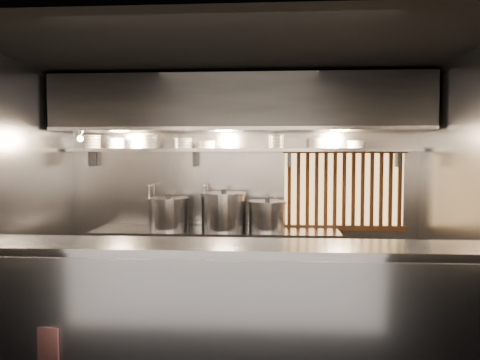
# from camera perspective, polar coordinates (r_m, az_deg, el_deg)

# --- Properties ---
(floor) EXTENTS (4.50, 4.50, 0.00)m
(floor) POSITION_cam_1_polar(r_m,az_deg,el_deg) (4.92, -0.87, -18.65)
(floor) COLOR black
(floor) RESTS_ON ground
(ceiling) EXTENTS (4.50, 4.50, 0.00)m
(ceiling) POSITION_cam_1_polar(r_m,az_deg,el_deg) (4.67, -0.91, 15.18)
(ceiling) COLOR black
(ceiling) RESTS_ON wall_back
(wall_back) EXTENTS (4.50, 0.00, 4.50)m
(wall_back) POSITION_cam_1_polar(r_m,az_deg,el_deg) (6.08, 0.26, -0.87)
(wall_back) COLOR gray
(wall_back) RESTS_ON floor
(wall_left) EXTENTS (0.00, 3.00, 3.00)m
(wall_left) POSITION_cam_1_polar(r_m,az_deg,el_deg) (5.27, -26.08, -1.82)
(wall_left) COLOR gray
(wall_left) RESTS_ON floor
(wall_right) EXTENTS (0.00, 3.00, 3.00)m
(wall_right) POSITION_cam_1_polar(r_m,az_deg,el_deg) (4.94, 26.11, -2.13)
(wall_right) COLOR gray
(wall_right) RESTS_ON floor
(serving_counter) EXTENTS (4.50, 0.56, 1.13)m
(serving_counter) POSITION_cam_1_polar(r_m,az_deg,el_deg) (3.83, -2.10, -16.10)
(serving_counter) COLOR #9F9FA5
(serving_counter) RESTS_ON floor
(cooking_bench) EXTENTS (3.00, 0.70, 0.90)m
(cooking_bench) POSITION_cam_1_polar(r_m,az_deg,el_deg) (5.89, -2.93, -10.38)
(cooking_bench) COLOR #9F9FA5
(cooking_bench) RESTS_ON floor
(bowl_shelf) EXTENTS (4.40, 0.34, 0.04)m
(bowl_shelf) POSITION_cam_1_polar(r_m,az_deg,el_deg) (5.88, 0.16, 3.67)
(bowl_shelf) COLOR #9F9FA5
(bowl_shelf) RESTS_ON wall_back
(exhaust_hood) EXTENTS (4.40, 0.81, 0.65)m
(exhaust_hood) POSITION_cam_1_polar(r_m,az_deg,el_deg) (5.69, 0.02, 9.17)
(exhaust_hood) COLOR #2D2D30
(exhaust_hood) RESTS_ON ceiling
(wood_screen) EXTENTS (1.56, 0.09, 1.04)m
(wood_screen) POSITION_cam_1_polar(r_m,az_deg,el_deg) (6.09, 12.54, -1.13)
(wood_screen) COLOR #E7B568
(wood_screen) RESTS_ON wall_back
(faucet_left) EXTENTS (0.04, 0.30, 0.50)m
(faucet_left) POSITION_cam_1_polar(r_m,az_deg,el_deg) (6.13, -10.61, -1.76)
(faucet_left) COLOR silver
(faucet_left) RESTS_ON wall_back
(faucet_right) EXTENTS (0.04, 0.30, 0.50)m
(faucet_right) POSITION_cam_1_polar(r_m,az_deg,el_deg) (6.00, -4.11, -1.83)
(faucet_right) COLOR silver
(faucet_right) RESTS_ON wall_back
(heat_lamp) EXTENTS (0.25, 0.35, 0.20)m
(heat_lamp) POSITION_cam_1_polar(r_m,az_deg,el_deg) (5.86, -19.08, 5.33)
(heat_lamp) COLOR #9F9FA5
(heat_lamp) RESTS_ON exhaust_hood
(pendant_bulb) EXTENTS (0.09, 0.09, 0.19)m
(pendant_bulb) POSITION_cam_1_polar(r_m,az_deg,el_deg) (5.77, -0.91, 4.49)
(pendant_bulb) COLOR #2D2D30
(pendant_bulb) RESTS_ON exhaust_hood
(stock_pot_left) EXTENTS (0.64, 0.64, 0.43)m
(stock_pot_left) POSITION_cam_1_polar(r_m,az_deg,el_deg) (5.87, -8.73, -4.02)
(stock_pot_left) COLOR #9F9FA5
(stock_pot_left) RESTS_ON cooking_bench
(stock_pot_mid) EXTENTS (0.61, 0.61, 0.50)m
(stock_pot_mid) POSITION_cam_1_polar(r_m,az_deg,el_deg) (5.77, -1.99, -3.78)
(stock_pot_mid) COLOR #9F9FA5
(stock_pot_mid) RESTS_ON cooking_bench
(stock_pot_right) EXTENTS (0.62, 0.62, 0.40)m
(stock_pot_right) POSITION_cam_1_polar(r_m,az_deg,el_deg) (5.73, 3.35, -4.32)
(stock_pot_right) COLOR #9F9FA5
(stock_pot_right) RESTS_ON cooking_bench
(red_placard) EXTENTS (0.25, 0.07, 0.35)m
(red_placard) POSITION_cam_1_polar(r_m,az_deg,el_deg) (4.02, -22.77, -18.51)
(red_placard) COLOR red
(red_placard) RESTS_ON serving_counter
(bowl_stack_0) EXTENTS (0.23, 0.23, 0.17)m
(bowl_stack_0) POSITION_cam_1_polar(r_m,az_deg,el_deg) (6.31, -17.60, 4.44)
(bowl_stack_0) COLOR white
(bowl_stack_0) RESTS_ON bowl_shelf
(bowl_stack_1) EXTENTS (0.22, 0.22, 0.13)m
(bowl_stack_1) POSITION_cam_1_polar(r_m,az_deg,el_deg) (6.20, -14.85, 4.33)
(bowl_stack_1) COLOR white
(bowl_stack_1) RESTS_ON bowl_shelf
(bowl_stack_2) EXTENTS (0.21, 0.21, 0.17)m
(bowl_stack_2) POSITION_cam_1_polar(r_m,az_deg,el_deg) (6.07, -11.01, 4.59)
(bowl_stack_2) COLOR white
(bowl_stack_2) RESTS_ON bowl_shelf
(bowl_stack_3) EXTENTS (0.23, 0.23, 0.13)m
(bowl_stack_3) POSITION_cam_1_polar(r_m,az_deg,el_deg) (5.98, -6.93, 4.46)
(bowl_stack_3) COLOR white
(bowl_stack_3) RESTS_ON bowl_shelf
(bowl_stack_4) EXTENTS (0.23, 0.23, 0.09)m
(bowl_stack_4) POSITION_cam_1_polar(r_m,az_deg,el_deg) (5.93, -4.13, 4.31)
(bowl_stack_4) COLOR white
(bowl_stack_4) RESTS_ON bowl_shelf
(bowl_stack_5) EXTENTS (0.21, 0.21, 0.17)m
(bowl_stack_5) POSITION_cam_1_polar(r_m,az_deg,el_deg) (5.87, 4.45, 4.69)
(bowl_stack_5) COLOR white
(bowl_stack_5) RESTS_ON bowl_shelf
(bowl_stack_6) EXTENTS (0.20, 0.20, 0.13)m
(bowl_stack_6) POSITION_cam_1_polar(r_m,az_deg,el_deg) (5.90, 9.27, 4.46)
(bowl_stack_6) COLOR white
(bowl_stack_6) RESTS_ON bowl_shelf
(bowl_stack_7) EXTENTS (0.21, 0.21, 0.09)m
(bowl_stack_7) POSITION_cam_1_polar(r_m,az_deg,el_deg) (5.96, 13.91, 4.22)
(bowl_stack_7) COLOR white
(bowl_stack_7) RESTS_ON bowl_shelf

